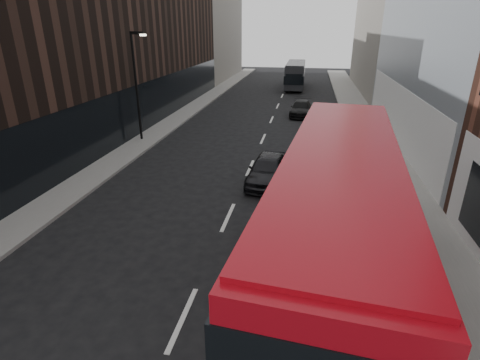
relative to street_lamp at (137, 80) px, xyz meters
The scene contains 11 objects.
sidewalk_right 17.69m from the street_lamp, 24.00° to the left, with size 3.00×80.00×0.15m, color slate.
sidewalk_left 8.12m from the street_lamp, 88.20° to the left, with size 2.00×80.00×0.15m, color slate.
building_victorian 33.01m from the street_lamp, 53.00° to the left, with size 6.50×24.00×21.00m.
building_left_mid 12.76m from the street_lamp, 105.29° to the left, with size 5.00×24.00×14.00m, color black.
building_left_far 34.24m from the street_lamp, 95.51° to the left, with size 5.00×20.00×13.00m, color slate.
street_lamp is the anchor object (origin of this frame).
red_bus 19.13m from the street_lamp, 50.42° to the right, with size 3.90×11.97×4.76m.
grey_bus 27.96m from the street_lamp, 70.38° to the left, with size 2.39×9.91×3.19m.
car_a 11.66m from the street_lamp, 32.20° to the right, with size 1.72×4.29×1.46m, color black.
car_b 13.28m from the street_lamp, 18.56° to the left, with size 1.63×4.69×1.54m, color #92949A.
car_c 15.03m from the street_lamp, 43.37° to the left, with size 1.82×4.47×1.30m, color black.
Camera 1 is at (3.00, -5.65, 7.46)m, focal length 28.00 mm.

